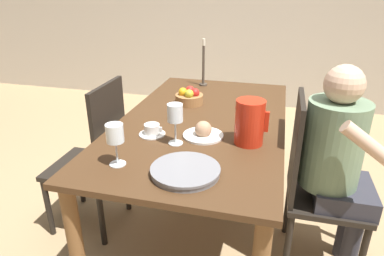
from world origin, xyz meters
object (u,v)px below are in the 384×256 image
at_px(teacup_across, 250,114).
at_px(candlestick_tall, 203,67).
at_px(wine_glass_juice, 115,136).
at_px(teacup_near_person, 152,130).
at_px(chair_person_side, 313,183).
at_px(person_seated, 338,157).
at_px(chair_opposite, 96,157).
at_px(bread_plate, 203,132).
at_px(wine_glass_water, 175,115).
at_px(fruit_bowl, 189,97).
at_px(serving_tray, 185,171).
at_px(red_pitcher, 250,122).

height_order(teacup_across, candlestick_tall, candlestick_tall).
height_order(wine_glass_juice, teacup_near_person, wine_glass_juice).
relative_size(chair_person_side, person_seated, 0.84).
bearing_deg(chair_opposite, person_seated, -89.75).
xyz_separation_m(teacup_near_person, bread_plate, (0.27, 0.05, 0.00)).
height_order(wine_glass_water, teacup_near_person, wine_glass_water).
xyz_separation_m(chair_opposite, wine_glass_juice, (0.40, -0.47, 0.40)).
bearing_deg(teacup_near_person, wine_glass_juice, -96.37).
relative_size(chair_person_side, fruit_bowl, 5.37).
relative_size(person_seated, wine_glass_water, 5.59).
relative_size(chair_opposite, wine_glass_water, 4.71).
bearing_deg(person_seated, serving_tray, -54.82).
xyz_separation_m(chair_opposite, fruit_bowl, (0.50, 0.39, 0.31)).
relative_size(chair_opposite, red_pitcher, 4.34).
bearing_deg(red_pitcher, chair_person_side, 20.81).
xyz_separation_m(person_seated, bread_plate, (-0.69, -0.09, 0.11)).
xyz_separation_m(wine_glass_water, bread_plate, (0.12, 0.12, -0.13)).
distance_m(teacup_across, bread_plate, 0.39).
height_order(person_seated, wine_glass_water, person_seated).
xyz_separation_m(serving_tray, fruit_bowl, (-0.21, 0.87, 0.03)).
height_order(chair_person_side, serving_tray, chair_person_side).
relative_size(red_pitcher, bread_plate, 1.06).
height_order(chair_opposite, red_pitcher, red_pitcher).
xyz_separation_m(serving_tray, candlestick_tall, (-0.22, 1.31, 0.13)).
distance_m(red_pitcher, wine_glass_water, 0.37).
height_order(bread_plate, candlestick_tall, candlestick_tall).
height_order(red_pitcher, bread_plate, red_pitcher).
xyz_separation_m(wine_glass_water, teacup_near_person, (-0.15, 0.07, -0.13)).
xyz_separation_m(serving_tray, bread_plate, (-0.01, 0.39, 0.01)).
distance_m(chair_opposite, candlestick_tall, 1.05).
relative_size(chair_person_side, bread_plate, 4.62).
xyz_separation_m(chair_person_side, candlestick_tall, (-0.80, 0.80, 0.40)).
bearing_deg(wine_glass_water, person_seated, 14.52).
distance_m(wine_glass_juice, fruit_bowl, 0.88).
bearing_deg(wine_glass_water, wine_glass_juice, -125.14).
height_order(chair_person_side, teacup_near_person, chair_person_side).
relative_size(red_pitcher, serving_tray, 0.76).
height_order(red_pitcher, wine_glass_water, red_pitcher).
bearing_deg(wine_glass_water, chair_opposite, 161.06).
bearing_deg(teacup_across, chair_person_side, -28.98).
distance_m(chair_opposite, bread_plate, 0.77).
relative_size(person_seated, candlestick_tall, 3.28).
relative_size(chair_person_side, red_pitcher, 4.34).
distance_m(wine_glass_water, bread_plate, 0.21).
bearing_deg(serving_tray, person_seated, 35.18).
bearing_deg(candlestick_tall, serving_tray, -80.52).
distance_m(serving_tray, candlestick_tall, 1.33).
bearing_deg(wine_glass_juice, red_pitcher, 33.94).
bearing_deg(wine_glass_juice, person_seated, 25.60).
height_order(chair_person_side, chair_opposite, same).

